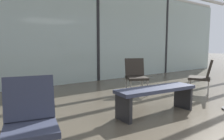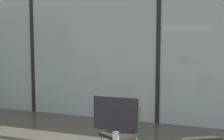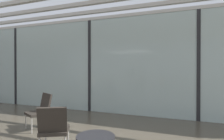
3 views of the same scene
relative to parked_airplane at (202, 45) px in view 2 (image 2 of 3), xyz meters
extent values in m
cube|color=#A3B7B2|center=(-0.82, -6.38, -0.23)|extent=(14.00, 0.08, 3.20)
cube|color=black|center=(-4.32, -6.38, -0.23)|extent=(0.10, 0.12, 3.20)
cube|color=black|center=(-0.82, -6.38, -0.23)|extent=(0.10, 0.12, 3.20)
ellipsoid|color=#B2BCD6|center=(0.27, 0.00, 0.00)|extent=(11.65, 3.65, 3.65)
sphere|color=gray|center=(-5.09, 0.00, 0.00)|extent=(2.01, 2.01, 2.01)
sphere|color=black|center=(-2.94, -1.68, 0.27)|extent=(0.28, 0.28, 0.28)
sphere|color=black|center=(-2.04, -1.68, 0.27)|extent=(0.28, 0.28, 0.28)
sphere|color=black|center=(-1.14, -1.68, 0.27)|extent=(0.28, 0.28, 0.28)
sphere|color=black|center=(-0.24, -1.68, 0.27)|extent=(0.28, 0.28, 0.28)
cube|color=#28231E|center=(-1.09, -8.65, -1.42)|extent=(0.64, 0.64, 0.06)
cube|color=#28231E|center=(-0.99, -8.45, -1.17)|extent=(0.49, 0.34, 0.44)
cylinder|color=gray|center=(-1.18, -8.37, -1.64)|extent=(0.03, 0.03, 0.37)
cube|color=black|center=(-0.50, -10.58, -0.54)|extent=(0.44, 0.03, 0.32)
camera|label=1|loc=(-4.36, -12.20, -0.66)|focal=31.90mm
camera|label=2|loc=(0.31, -13.03, 0.12)|focal=44.75mm
camera|label=3|loc=(2.30, -12.27, -0.31)|focal=29.95mm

